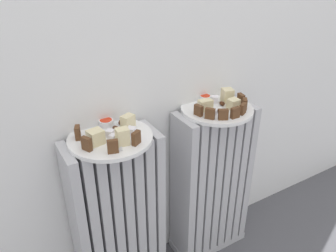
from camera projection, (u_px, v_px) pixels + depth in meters
The scene contains 36 objects.
radiator_left at pixel (118, 221), 1.17m from camera, with size 0.31×0.14×0.64m.
radiator_right at pixel (211, 184), 1.35m from camera, with size 0.31×0.14×0.64m.
plate_left at pixel (111, 138), 1.01m from camera, with size 0.26×0.26×0.01m, color white.
plate_right at pixel (217, 109), 1.19m from camera, with size 0.26×0.26×0.01m, color white.
dark_cake_slice_left_0 at pixel (78, 133), 0.99m from camera, with size 0.03×0.01×0.04m, color #56351E.
dark_cake_slice_left_1 at pixel (87, 144), 0.93m from camera, with size 0.03×0.01×0.04m, color #56351E.
dark_cake_slice_left_2 at pixel (113, 146), 0.92m from camera, with size 0.03×0.01×0.04m, color #56351E.
dark_cake_slice_left_3 at pixel (136, 138), 0.96m from camera, with size 0.03×0.01×0.04m, color #56351E.
marble_cake_slice_left_0 at pixel (96, 137), 0.96m from camera, with size 0.04×0.04×0.04m, color beige.
marble_cake_slice_left_1 at pixel (123, 137), 0.96m from camera, with size 0.04×0.03×0.05m, color beige.
marble_cake_slice_left_2 at pixel (128, 122), 1.04m from camera, with size 0.04×0.03×0.05m, color beige.
turkish_delight_left_0 at pixel (113, 138), 0.98m from camera, with size 0.02×0.02×0.02m, color white.
turkish_delight_left_1 at pixel (110, 133), 1.00m from camera, with size 0.02×0.02×0.02m, color white.
turkish_delight_left_2 at pixel (131, 131), 1.01m from camera, with size 0.02×0.02×0.02m, color white.
medjool_date_left_0 at pixel (98, 131), 1.02m from camera, with size 0.02×0.02×0.02m, color #3D1E0F.
medjool_date_left_1 at pixel (95, 135), 1.00m from camera, with size 0.03×0.01×0.02m, color #3D1E0F.
medjool_date_left_2 at pixel (116, 128), 1.04m from camera, with size 0.02×0.02×0.01m, color #3D1E0F.
medjool_date_left_3 at pixel (121, 122), 1.07m from camera, with size 0.03×0.01×0.02m, color #3D1E0F.
jam_bowl_left at pixel (106, 122), 1.06m from camera, with size 0.05×0.05×0.02m.
dark_cake_slice_right_0 at pixel (199, 110), 1.13m from camera, with size 0.03×0.01×0.04m, color #56351E.
dark_cake_slice_right_1 at pixel (210, 114), 1.10m from camera, with size 0.03×0.01×0.04m, color #56351E.
dark_cake_slice_right_2 at pixel (223, 114), 1.10m from camera, with size 0.03×0.01×0.04m, color #56351E.
dark_cake_slice_right_3 at pixel (235, 113), 1.11m from camera, with size 0.03×0.01×0.04m, color #56351E.
dark_cake_slice_right_4 at pixel (243, 109), 1.14m from camera, with size 0.03×0.01×0.04m, color #56351E.
dark_cake_slice_right_5 at pixel (245, 104), 1.17m from camera, with size 0.03×0.01×0.04m, color #56351E.
dark_cake_slice_right_6 at pixel (241, 99), 1.21m from camera, with size 0.03×0.01×0.04m, color #56351E.
marble_cake_slice_right_0 at pixel (233, 104), 1.17m from camera, with size 0.04×0.03×0.04m, color beige.
marble_cake_slice_right_1 at pixel (227, 95), 1.22m from camera, with size 0.04×0.04×0.05m, color beige.
marble_cake_slice_right_2 at pixel (205, 105), 1.16m from camera, with size 0.05×0.03×0.04m, color beige.
turkish_delight_right_0 at pixel (215, 99), 1.22m from camera, with size 0.02×0.02×0.02m, color white.
turkish_delight_right_1 at pixel (214, 112), 1.14m from camera, with size 0.02×0.02×0.02m, color white.
medjool_date_right_0 at pixel (220, 111), 1.15m from camera, with size 0.02×0.02×0.01m, color #3D1E0F.
medjool_date_right_1 at pixel (222, 103), 1.20m from camera, with size 0.02×0.02×0.02m, color #3D1E0F.
medjool_date_right_2 at pixel (210, 103), 1.21m from camera, with size 0.03×0.02×0.01m, color #3D1E0F.
jam_bowl_right at pixel (205, 98), 1.24m from camera, with size 0.04×0.04×0.02m.
fork at pixel (120, 140), 0.99m from camera, with size 0.05×0.10×0.00m.
Camera 1 is at (-0.50, -0.56, 1.16)m, focal length 36.08 mm.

